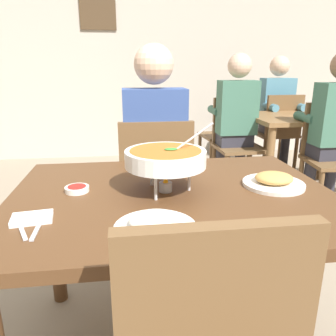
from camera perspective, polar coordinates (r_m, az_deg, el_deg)
The scene contains 20 objects.
cafe_rear_partition at distance 4.57m, azimuth -5.80°, elevation 20.92°, with size 10.00×0.10×3.00m, color #BCB2A3.
picture_frame_hung at distance 4.57m, azimuth -12.14°, elevation 25.89°, with size 0.44×0.03×0.56m, color #4C3823.
dining_table_main at distance 1.28m, azimuth 0.90°, elevation -8.65°, with size 1.21×0.91×0.73m.
chair_diner_main at distance 2.01m, azimuth -2.24°, elevation -2.54°, with size 0.44×0.44×0.90m.
diner_main at distance 1.97m, azimuth -2.41°, elevation 4.25°, with size 0.40×0.45×1.31m.
curry_bowl at distance 1.21m, azimuth -0.42°, elevation 1.66°, with size 0.33×0.30×0.26m.
rice_plate at distance 0.95m, azimuth -2.22°, elevation -9.77°, with size 0.24×0.24×0.06m.
appetizer_plate at distance 1.36m, azimuth 17.85°, elevation -2.16°, with size 0.24×0.24×0.06m.
sauce_dish at distance 1.29m, azimuth -15.50°, elevation -3.50°, with size 0.09×0.09×0.02m.
napkin_folded at distance 1.10m, azimuth -22.50°, elevation -8.05°, with size 0.12×0.08×0.02m, color white.
fork_utensil at distance 1.06m, azimuth -24.18°, elevation -9.37°, with size 0.01×0.17×0.01m, color silver.
spoon_utensil at distance 1.05m, azimuth -21.54°, elevation -9.38°, with size 0.01×0.17×0.01m, color silver.
dining_table_far at distance 3.52m, azimuth 21.81°, elevation 6.35°, with size 1.00×0.80×0.73m.
chair_bg_left at distance 3.34m, azimuth 11.71°, elevation 5.05°, with size 0.46×0.46×0.90m.
chair_bg_middle at distance 3.10m, azimuth 26.41°, elevation 2.70°, with size 0.49×0.49×0.90m.
chair_bg_right at distance 3.98m, azimuth 18.61°, elevation 6.42°, with size 0.45×0.45×0.90m.
chair_bg_corner at distance 3.86m, azimuth 10.59°, elevation 6.70°, with size 0.49×0.49×0.90m.
patron_bg_left at distance 3.27m, azimuth 11.61°, elevation 9.00°, with size 0.40×0.45×1.31m.
patron_bg_middle at distance 3.06m, azimuth 26.79°, elevation 7.00°, with size 0.40×0.45×1.31m.
patron_bg_right at distance 4.03m, azimuth 18.43°, elevation 9.96°, with size 0.40×0.45×1.31m.
Camera 1 is at (-0.17, -1.14, 1.18)m, focal length 35.14 mm.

